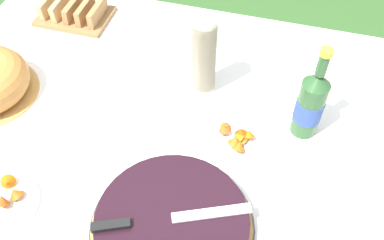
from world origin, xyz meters
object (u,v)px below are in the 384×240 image
object	(u,v)px
berry_tart	(172,225)
cup_stack	(204,56)
cider_bottle_green	(310,104)
snack_plate_right	(238,138)
bread_board	(74,12)
serving_knife	(159,219)

from	to	relation	value
berry_tart	cup_stack	size ratio (longest dim) A/B	1.49
cup_stack	cider_bottle_green	world-z (taller)	cider_bottle_green
snack_plate_right	bread_board	bearing A→B (deg)	150.24
cup_stack	bread_board	size ratio (longest dim) A/B	1.03
cup_stack	bread_board	bearing A→B (deg)	157.98
cup_stack	snack_plate_right	xyz separation A→B (m)	(0.15, -0.18, -0.12)
berry_tart	snack_plate_right	xyz separation A→B (m)	(0.10, 0.31, -0.01)
serving_knife	bread_board	size ratio (longest dim) A/B	1.36
snack_plate_right	cider_bottle_green	bearing A→B (deg)	27.74
cider_bottle_green	serving_knife	bearing A→B (deg)	-125.76
berry_tart	bread_board	xyz separation A→B (m)	(-0.60, 0.71, -0.00)
berry_tart	serving_knife	xyz separation A→B (m)	(-0.03, -0.01, 0.04)
snack_plate_right	berry_tart	bearing A→B (deg)	-107.64
bread_board	snack_plate_right	bearing A→B (deg)	-29.76
cup_stack	bread_board	world-z (taller)	cup_stack
cider_bottle_green	cup_stack	bearing A→B (deg)	165.01
serving_knife	cider_bottle_green	bearing A→B (deg)	30.42
cider_bottle_green	berry_tart	bearing A→B (deg)	-124.01
berry_tart	cider_bottle_green	size ratio (longest dim) A/B	1.32
cup_stack	cider_bottle_green	bearing A→B (deg)	-14.99
cup_stack	serving_knife	bearing A→B (deg)	-87.37
berry_tart	cup_stack	bearing A→B (deg)	95.82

